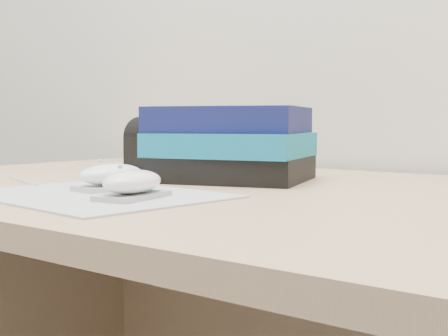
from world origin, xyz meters
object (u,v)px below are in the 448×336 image
Objects in this scene: mouse_front at (133,184)px; book_stack at (230,144)px; pouch at (159,145)px; mouse_rear at (111,177)px.

mouse_front is 0.30m from book_stack.
pouch is (-0.27, 0.33, 0.03)m from mouse_front.
book_stack is at bearing 82.09° from mouse_rear.
mouse_rear is 0.24m from book_stack.
book_stack is 0.21m from pouch.
pouch reaches higher than mouse_front.
mouse_rear and mouse_front have the same top height.
pouch is at bearing 121.96° from mouse_rear.
pouch is (-0.18, 0.28, 0.03)m from mouse_rear.
book_stack reaches higher than pouch.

